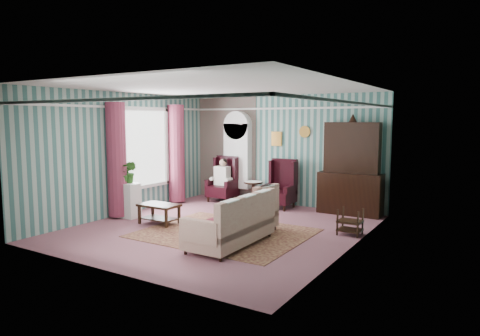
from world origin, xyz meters
The scene contains 17 objects.
floor centered at (0.00, 0.00, 0.00)m, with size 6.00×6.00×0.00m, color #814B5A.
room_shell centered at (-0.62, 0.18, 2.01)m, with size 5.53×6.02×2.91m.
bookcase centered at (-1.35, 2.84, 1.12)m, with size 0.80×0.28×2.24m, color silver.
dresser_hutch centered at (1.90, 2.72, 1.18)m, with size 1.50×0.56×2.36m, color black.
wingback_left centered at (-1.60, 2.45, 0.62)m, with size 0.76×0.80×1.25m, color black.
wingback_right centered at (0.15, 2.45, 0.62)m, with size 0.76×0.80×1.25m, color black.
seated_woman centered at (-1.60, 2.45, 0.59)m, with size 0.44×0.40×1.18m, color white, non-canonical shape.
round_side_table centered at (-0.70, 2.60, 0.30)m, with size 0.50×0.50×0.60m, color black.
nest_table centered at (2.47, 0.90, 0.27)m, with size 0.45×0.38×0.54m, color black.
plant_stand centered at (-2.40, -0.30, 0.40)m, with size 0.55×0.35×0.80m, color silver.
rug centered at (0.30, -0.30, 0.01)m, with size 3.20×2.60×0.01m, color #48181B.
sofa centered at (0.83, -0.91, 0.49)m, with size 1.92×0.99×0.99m, color beige.
floral_armchair centered at (0.70, 0.20, 0.44)m, with size 0.80×0.89×0.88m, color beige.
coffee_table centered at (-1.34, -0.40, 0.22)m, with size 0.87×0.53×0.44m, color black.
potted_plant_a centered at (-2.43, -0.38, 1.03)m, with size 0.42×0.36×0.46m, color #22571B.
potted_plant_b centered at (-2.35, -0.23, 1.05)m, with size 0.28×0.23×0.51m, color #1B4F18.
potted_plant_c centered at (-2.45, -0.24, 0.98)m, with size 0.20×0.20×0.35m, color #235A1C.
Camera 1 is at (4.93, -7.25, 2.27)m, focal length 32.00 mm.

